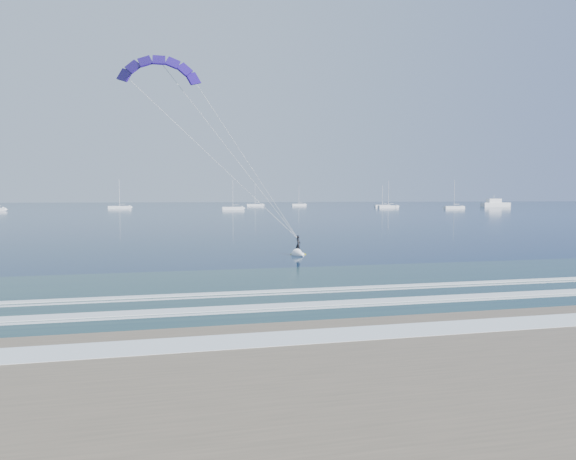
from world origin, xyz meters
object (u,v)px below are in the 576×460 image
Objects in this scene: sailboat_4 at (299,205)px; sailboat_6 at (454,207)px; sailboat_5 at (382,206)px; sailboat_7 at (388,207)px; sailboat_2 at (120,207)px; kitesurfer_rig at (236,159)px; sailboat_8 at (255,205)px; motor_yacht at (495,204)px; sailboat_3 at (233,208)px.

sailboat_6 is at bearing -57.32° from sailboat_4.
sailboat_7 is at bearing -103.19° from sailboat_5.
sailboat_2 reaches higher than sailboat_4.
kitesurfer_rig is at bearing -117.77° from sailboat_7.
sailboat_8 is at bearing 31.57° from sailboat_2.
sailboat_4 is 53.47m from sailboat_5.
kitesurfer_rig is 1.39× the size of sailboat_7.
sailboat_4 is at bearing 153.72° from motor_yacht.
sailboat_4 is 1.02× the size of sailboat_5.
sailboat_6 is (96.41, -5.51, 0.00)m from sailboat_3.
kitesurfer_rig is 1.57× the size of sailboat_4.
sailboat_6 is 1.00× the size of sailboat_7.
sailboat_4 is 93.05m from sailboat_6.
sailboat_5 is 0.87× the size of sailboat_6.
sailboat_2 is at bearing -148.43° from sailboat_8.
sailboat_7 is (28.32, -58.13, 0.01)m from sailboat_4.
sailboat_2 is at bearing 165.95° from sailboat_6.
motor_yacht is 61.44m from sailboat_5.
sailboat_2 is 1.18× the size of sailboat_5.
motor_yacht is (159.04, 190.81, -7.11)m from kitesurfer_rig.
sailboat_6 reaches higher than sailboat_5.
sailboat_4 is at bearing 24.64° from sailboat_2.
sailboat_3 is at bearing 176.73° from sailboat_6.
sailboat_2 is 124.64m from sailboat_5.
motor_yacht is at bearing -2.91° from sailboat_5.
sailboat_4 is at bearing 122.68° from sailboat_6.
motor_yacht is 1.17× the size of sailboat_2.
sailboat_2 is 1.03× the size of sailboat_6.
sailboat_7 reaches higher than sailboat_4.
motor_yacht is at bearing -20.82° from sailboat_8.
sailboat_4 is (46.16, 72.80, -0.01)m from sailboat_3.
sailboat_8 is (-75.43, 77.30, -0.01)m from sailboat_6.
sailboat_6 reaches higher than sailboat_3.
sailboat_8 is (40.62, 235.84, -8.08)m from kitesurfer_rig.
sailboat_5 is at bearing 20.95° from sailboat_3.
sailboat_7 is at bearing -169.46° from motor_yacht.
sailboat_7 is at bearing -46.87° from sailboat_8.
sailboat_3 is 86.21m from sailboat_4.
sailboat_8 reaches higher than motor_yacht.
sailboat_2 is at bearing -155.36° from sailboat_4.
sailboat_7 reaches higher than sailboat_6.
kitesurfer_rig reaches higher than sailboat_2.
kitesurfer_rig is at bearing -96.83° from sailboat_3.
sailboat_6 is (18.36, -35.39, 0.01)m from sailboat_5.
sailboat_3 is at bearing -106.30° from sailboat_8.
sailboat_5 is at bearing -53.40° from sailboat_4.
sailboat_3 is (-139.40, -26.76, -0.96)m from motor_yacht.
kitesurfer_rig is at bearing -105.53° from sailboat_4.
sailboat_5 is 15.61m from sailboat_7.
kitesurfer_rig reaches higher than sailboat_7.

